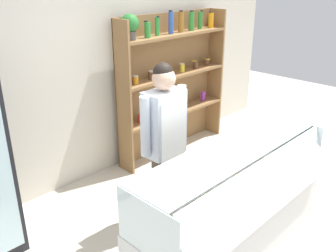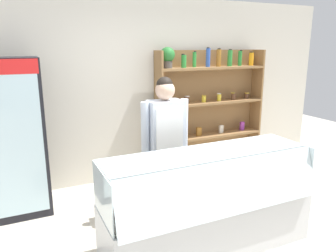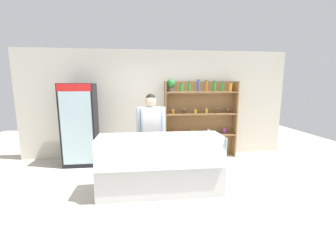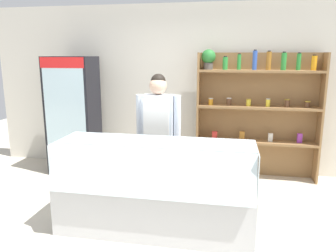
# 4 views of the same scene
# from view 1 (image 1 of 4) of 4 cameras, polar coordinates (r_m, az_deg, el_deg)

# --- Properties ---
(ground_plane) EXTENTS (12.00, 12.00, 0.00)m
(ground_plane) POSITION_cam_1_polar(r_m,az_deg,el_deg) (3.88, 9.38, -16.59)
(ground_plane) COLOR beige
(back_wall) EXTENTS (6.80, 0.10, 2.70)m
(back_wall) POSITION_cam_1_polar(r_m,az_deg,el_deg) (4.63, -11.08, 8.59)
(back_wall) COLOR beige
(back_wall) RESTS_ON ground
(shelving_unit) EXTENTS (1.84, 0.29, 1.98)m
(shelving_unit) POSITION_cam_1_polar(r_m,az_deg,el_deg) (5.17, 0.24, 7.70)
(shelving_unit) COLOR olive
(shelving_unit) RESTS_ON ground
(deli_display_case) EXTENTS (2.11, 0.72, 1.01)m
(deli_display_case) POSITION_cam_1_polar(r_m,az_deg,el_deg) (3.59, 9.60, -13.86)
(deli_display_case) COLOR silver
(deli_display_case) RESTS_ON ground
(shop_clerk) EXTENTS (0.58, 0.25, 1.68)m
(shop_clerk) POSITION_cam_1_polar(r_m,az_deg,el_deg) (3.59, -0.55, -1.11)
(shop_clerk) COLOR #4C4233
(shop_clerk) RESTS_ON ground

